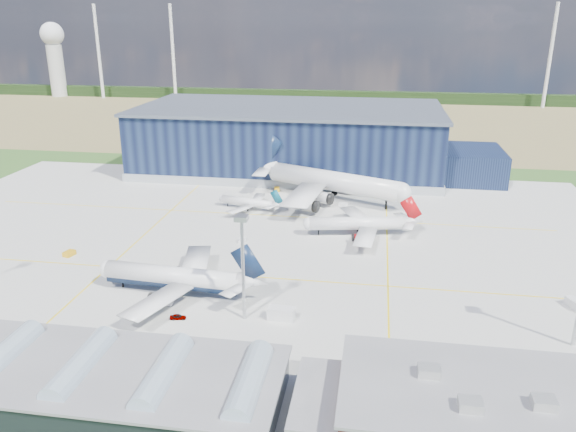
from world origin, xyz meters
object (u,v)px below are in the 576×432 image
object	(u,v)px
gse_cart_a	(242,240)
car_b	(105,354)
light_mast_center	(242,251)
airliner_widebody	(334,171)
airliner_regional	(247,198)
gse_cart_b	(343,205)
car_a	(178,317)
airliner_red	(357,217)
gse_van_c	(281,314)
gse_tug_c	(277,189)
airliner_navy	(172,267)
ops_building	(497,417)
hangar	(296,142)
gse_tug_b	(69,253)
gse_van_b	(575,304)

from	to	relation	value
gse_cart_a	car_b	world-z (taller)	car_b
light_mast_center	car_b	world-z (taller)	light_mast_center
airliner_widebody	airliner_regional	world-z (taller)	airliner_widebody
airliner_widebody	gse_cart_a	bearing A→B (deg)	-93.48
gse_cart_b	car_a	world-z (taller)	gse_cart_b
airliner_red	car_b	world-z (taller)	airliner_red
gse_cart_a	gse_van_c	xyz separation A→B (m)	(18.19, -40.76, 0.77)
airliner_regional	gse_tug_c	world-z (taller)	airliner_regional
light_mast_center	gse_van_c	distance (m)	16.08
airliner_navy	gse_cart_a	distance (m)	34.48
airliner_navy	airliner_red	world-z (taller)	airliner_navy
airliner_navy	airliner_regional	bearing A→B (deg)	-88.90
airliner_widebody	airliner_regional	bearing A→B (deg)	-127.40
gse_cart_b	car_b	bearing A→B (deg)	176.93
gse_tug_c	gse_cart_b	distance (m)	28.77
light_mast_center	gse_tug_c	size ratio (longest dim) A/B	7.75
ops_building	gse_cart_a	bearing A→B (deg)	127.75
gse_van_c	car_b	size ratio (longest dim) A/B	1.51
hangar	airliner_widebody	xyz separation A→B (m)	(18.96, -39.80, -1.39)
airliner_widebody	gse_tug_b	world-z (taller)	airliner_widebody
airliner_navy	gse_tug_b	bearing A→B (deg)	-20.66
ops_building	airliner_red	world-z (taller)	airliner_red
gse_tug_c	hangar	bearing A→B (deg)	74.46
car_a	car_b	size ratio (longest dim) A/B	0.91
airliner_navy	gse_cart_b	bearing A→B (deg)	-112.19
gse_van_b	gse_cart_b	bearing A→B (deg)	110.32
ops_building	gse_cart_b	distance (m)	111.88
gse_tug_c	light_mast_center	bearing A→B (deg)	-95.67
airliner_navy	gse_cart_b	distance (m)	77.38
light_mast_center	gse_tug_b	xyz separation A→B (m)	(-53.63, 24.92, -14.76)
gse_cart_a	gse_van_c	world-z (taller)	gse_van_c
gse_cart_b	car_a	bearing A→B (deg)	178.53
car_b	gse_tug_b	bearing A→B (deg)	47.29
airliner_regional	gse_cart_a	distance (m)	28.95
airliner_red	gse_tug_c	bearing A→B (deg)	-62.92
car_a	car_b	distance (m)	17.78
gse_tug_c	car_b	xyz separation A→B (m)	(-12.93, -110.00, -0.04)
gse_cart_b	gse_van_c	bearing A→B (deg)	-167.29
gse_van_c	car_a	bearing A→B (deg)	102.36
gse_tug_b	gse_cart_a	bearing A→B (deg)	34.84
gse_van_c	car_a	size ratio (longest dim) A/B	1.67
gse_cart_a	gse_tug_b	bearing A→B (deg)	-152.95
airliner_navy	airliner_widebody	xyz separation A→B (m)	(30.46, 76.26, 3.53)
airliner_regional	gse_cart_b	world-z (taller)	airliner_regional
ops_building	light_mast_center	world-z (taller)	light_mast_center
hangar	light_mast_center	bearing A→B (deg)	-86.70
light_mast_center	airliner_widebody	distance (m)	85.97
gse_cart_b	car_a	xyz separation A→B (m)	(-29.27, -80.35, -0.03)
airliner_regional	gse_cart_b	xyz separation A→B (m)	(30.97, 7.85, -3.30)
airliner_red	gse_van_b	xyz separation A→B (m)	(48.89, -36.25, -4.73)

